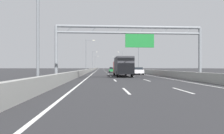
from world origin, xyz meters
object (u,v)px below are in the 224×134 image
streetlamp_right_mid (138,54)px  streetlamp_left_far (93,59)px  sign_gantry (131,38)px  orange_car (111,68)px  yellow_car (119,69)px  streetlamp_right_far (122,59)px  streetlamp_left_distant (95,62)px  streetlamp_left_mid (87,54)px  box_truck (122,66)px  green_car (112,70)px  white_car (137,71)px  streetlamp_right_distant (116,62)px  streetlamp_left_near (41,10)px

streetlamp_right_mid → streetlamp_left_far: (-14.93, 40.13, 0.00)m
sign_gantry → orange_car: (3.68, 110.78, -4.13)m
streetlamp_right_mid → yellow_car: bearing=106.2°
streetlamp_right_far → streetlamp_left_distant: 42.82m
streetlamp_left_mid → streetlamp_left_far: 40.13m
streetlamp_right_far → orange_car: streetlamp_right_far is taller
sign_gantry → box_truck: size_ratio=1.96×
streetlamp_left_mid → green_car: streetlamp_left_mid is taller
yellow_car → white_car: bearing=-89.4°
yellow_car → box_truck: bearing=-95.0°
green_car → box_truck: box_truck is taller
streetlamp_left_far → streetlamp_right_distant: size_ratio=1.00×
sign_gantry → orange_car: sign_gantry is taller
streetlamp_right_far → box_truck: streetlamp_right_far is taller
orange_car → sign_gantry: bearing=-91.9°
green_car → orange_car: bearing=87.2°
streetlamp_right_distant → white_car: (-3.73, -97.81, -4.64)m
streetlamp_left_far → streetlamp_right_far: same height
streetlamp_left_mid → sign_gantry: bearing=-76.5°
orange_car → box_truck: size_ratio=0.47×
streetlamp_left_mid → yellow_car: size_ratio=2.28×
white_car → streetlamp_right_distant: bearing=87.8°
orange_car → yellow_car: bearing=-90.4°
yellow_car → box_truck: (-3.28, -37.78, 0.92)m
streetlamp_right_distant → box_truck: (-7.37, -103.96, -3.73)m
sign_gantry → green_car: size_ratio=3.73×
streetlamp_right_mid → streetlamp_right_distant: bearing=90.0°
yellow_car → green_car: 16.90m
streetlamp_left_distant → streetlamp_right_distant: same height
orange_car → box_truck: box_truck is taller
sign_gantry → streetlamp_right_distant: bearing=86.3°
streetlamp_left_far → yellow_car: 28.60m
streetlamp_left_far → sign_gantry: bearing=-84.0°
sign_gantry → green_car: bearing=90.7°
streetlamp_right_far → orange_car: size_ratio=2.30×
streetlamp_right_mid → orange_car: (-3.64, 78.99, -4.64)m
yellow_car → streetlamp_left_far: bearing=112.6°
sign_gantry → green_car: sign_gantry is taller
streetlamp_left_near → streetlamp_right_mid: 42.82m
streetlamp_left_distant → box_truck: (7.56, -103.96, -3.73)m
streetlamp_right_mid → streetlamp_left_distant: same height
streetlamp_left_distant → streetlamp_right_far: bearing=-69.6°
sign_gantry → streetlamp_left_far: streetlamp_left_far is taller
sign_gantry → streetlamp_left_distant: size_ratio=1.82×
streetlamp_left_mid → streetlamp_right_mid: bearing=0.0°
streetlamp_right_far → yellow_car: size_ratio=2.28×
streetlamp_right_distant → orange_car: (-3.64, -1.27, -4.64)m
streetlamp_right_mid → white_car: size_ratio=2.18×
streetlamp_right_mid → white_car: 18.53m
streetlamp_left_far → white_car: bearing=-79.0°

